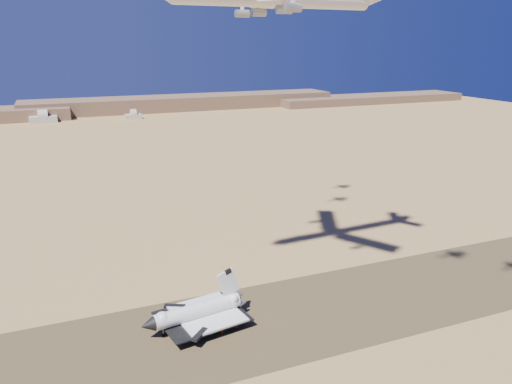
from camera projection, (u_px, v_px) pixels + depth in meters
name	position (u px, v px, depth m)	size (l,w,h in m)	color
ground	(239.00, 328.00, 161.92)	(1200.00, 1200.00, 0.00)	tan
runway	(239.00, 328.00, 161.91)	(600.00, 50.00, 0.06)	brown
ridgeline	(147.00, 106.00, 650.89)	(960.00, 90.00, 18.00)	brown
hangars	(39.00, 119.00, 561.85)	(200.50, 29.50, 30.00)	#AEAA9A
shuttle	(197.00, 313.00, 161.65)	(35.84, 25.66, 17.62)	silver
crew_a	(237.00, 326.00, 161.03)	(0.59, 0.39, 1.61)	#E44D0D
crew_b	(226.00, 325.00, 161.50)	(0.87, 0.50, 1.80)	#E44D0D
crew_c	(222.00, 332.00, 157.81)	(1.10, 0.56, 1.88)	#E44D0D
chase_jet_e	(282.00, 1.00, 207.83)	(14.68, 8.11, 3.67)	white
chase_jet_f	(293.00, 7.00, 233.53)	(14.84, 7.97, 3.69)	white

